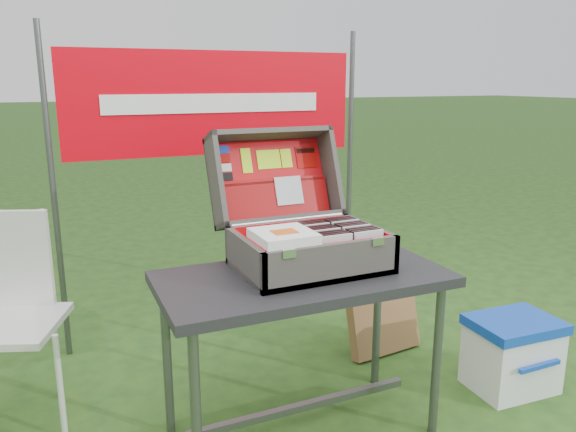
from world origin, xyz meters
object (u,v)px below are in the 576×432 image
table (302,356)px  suitcase (303,203)px  cardboard_box (382,312)px  chair (7,328)px  cooler (512,354)px

table → suitcase: 0.61m
suitcase → cardboard_box: 1.05m
table → chair: bearing=154.4°
cooler → chair: bearing=166.7°
cooler → cardboard_box: size_ratio=0.90×
table → cardboard_box: (0.71, 0.49, -0.13)m
table → suitcase: (0.05, 0.11, 0.60)m
cooler → chair: size_ratio=0.44×
suitcase → cooler: (1.00, -0.20, -0.77)m
suitcase → chair: size_ratio=0.63×
table → cooler: 1.07m
cardboard_box → cooler: bearing=-64.9°
table → cardboard_box: size_ratio=2.54×
cardboard_box → chair: bearing=172.5°
cooler → cardboard_box: 0.67m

